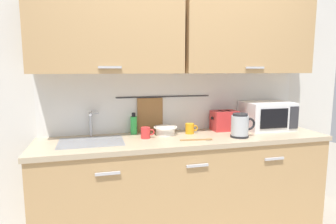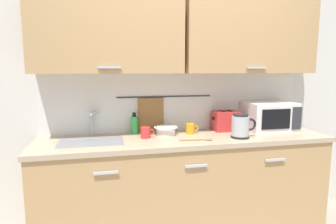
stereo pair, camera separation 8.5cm
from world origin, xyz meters
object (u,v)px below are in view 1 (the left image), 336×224
(microwave, at_px, (267,116))
(mug_near_sink, at_px, (146,133))
(wooden_spoon, at_px, (200,139))
(electric_kettle, at_px, (240,126))
(mug_by_kettle, at_px, (190,128))
(toaster, at_px, (224,120))
(mixing_bowl, at_px, (165,130))
(dish_soap_bottle, at_px, (134,125))

(microwave, relative_size, mug_near_sink, 3.83)
(microwave, distance_m, wooden_spoon, 0.85)
(wooden_spoon, bearing_deg, electric_kettle, 3.15)
(mug_near_sink, xyz_separation_m, mug_by_kettle, (0.42, 0.07, 0.00))
(microwave, distance_m, mug_near_sink, 1.23)
(microwave, relative_size, toaster, 1.80)
(electric_kettle, bearing_deg, microwave, 29.83)
(mixing_bowl, bearing_deg, mug_near_sink, -156.85)
(mug_near_sink, bearing_deg, dish_soap_bottle, 112.00)
(mixing_bowl, bearing_deg, electric_kettle, -22.31)
(microwave, relative_size, wooden_spoon, 1.66)
(toaster, xyz_separation_m, wooden_spoon, (-0.37, -0.32, -0.09))
(dish_soap_bottle, distance_m, mug_near_sink, 0.21)
(dish_soap_bottle, bearing_deg, wooden_spoon, -36.74)
(electric_kettle, xyz_separation_m, toaster, (-0.01, 0.30, -0.01))
(microwave, height_order, dish_soap_bottle, microwave)
(mug_near_sink, bearing_deg, mixing_bowl, 23.15)
(dish_soap_bottle, relative_size, mug_near_sink, 1.63)
(electric_kettle, distance_m, mug_near_sink, 0.82)
(microwave, bearing_deg, mug_near_sink, -176.50)
(electric_kettle, height_order, mug_by_kettle, electric_kettle)
(microwave, xyz_separation_m, mug_near_sink, (-1.22, -0.07, -0.09))
(toaster, bearing_deg, mixing_bowl, -175.05)
(toaster, relative_size, wooden_spoon, 0.93)
(microwave, distance_m, toaster, 0.43)
(toaster, relative_size, mug_by_kettle, 2.13)
(dish_soap_bottle, distance_m, toaster, 0.87)
(toaster, distance_m, mug_by_kettle, 0.38)
(electric_kettle, distance_m, mixing_bowl, 0.66)
(mixing_bowl, distance_m, mug_by_kettle, 0.23)
(microwave, distance_m, mixing_bowl, 1.03)
(microwave, relative_size, mixing_bowl, 2.15)
(electric_kettle, relative_size, mug_near_sink, 1.89)
(dish_soap_bottle, height_order, toaster, dish_soap_bottle)
(mixing_bowl, distance_m, toaster, 0.61)
(mug_near_sink, relative_size, wooden_spoon, 0.43)
(toaster, bearing_deg, dish_soap_bottle, 176.48)
(mug_near_sink, bearing_deg, toaster, 9.65)
(electric_kettle, bearing_deg, mug_near_sink, 168.31)
(microwave, relative_size, electric_kettle, 2.03)
(toaster, bearing_deg, electric_kettle, -88.97)
(microwave, bearing_deg, toaster, 171.88)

